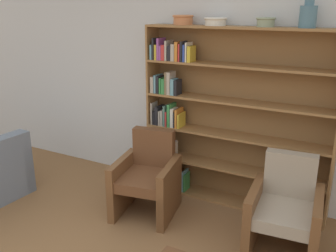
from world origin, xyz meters
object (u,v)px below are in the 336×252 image
Objects in this scene: bowl_copper at (183,19)px; armchair_cushioned at (285,212)px; armchair_leather at (147,178)px; bowl_terracotta at (266,21)px; vase_tall at (308,16)px; bowl_brass at (215,21)px; bookshelf at (219,118)px.

armchair_cushioned is at bearing -25.18° from bowl_copper.
bowl_terracotta is at bearing -157.81° from armchair_leather.
vase_tall is 0.28× the size of armchair_cushioned.
vase_tall is at bearing -88.01° from armchair_cushioned.
bowl_copper reaches higher than bowl_brass.
bowl_brass is 1.26× the size of bowl_terracotta.
bowl_brass is at bearing -136.82° from armchair_leather.
bookshelf reaches higher than armchair_leather.
bookshelf is 2.36× the size of armchair_leather.
bookshelf is 1.19m from bowl_terracotta.
armchair_leather is 1.51m from armchair_cushioned.
armchair_leather is (-0.10, -0.67, -1.70)m from bowl_copper.
vase_tall is 0.28× the size of armchair_leather.
armchair_cushioned is (0.95, -0.68, -0.60)m from bookshelf.
bowl_brass is (0.39, 0.00, -0.01)m from bowl_copper.
bowl_terracotta is 2.09m from armchair_leather.
bowl_copper is 0.94× the size of vase_tall.
vase_tall is (0.94, 0.00, 0.06)m from bowl_brass.
vase_tall reaches higher than bookshelf.
armchair_cushioned is at bearing -32.95° from bowl_brass.
bowl_brass reaches higher than armchair_cushioned.
armchair_cushioned is at bearing -53.91° from bowl_terracotta.
bowl_brass is 0.97× the size of vase_tall.
bowl_brass is (-0.08, -0.02, 1.09)m from bookshelf.
vase_tall reaches higher than bowl_terracotta.
armchair_leather is at bearing -126.00° from bowl_brass.
bowl_brass is 0.27× the size of armchair_leather.
vase_tall is 1.87m from armchair_cushioned.
bowl_terracotta is (0.54, 0.00, 0.00)m from bowl_brass.
armchair_leather is (-0.56, -0.69, -0.60)m from bookshelf.
bowl_copper reaches higher than bookshelf.
vase_tall is 2.35m from armchair_leather.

